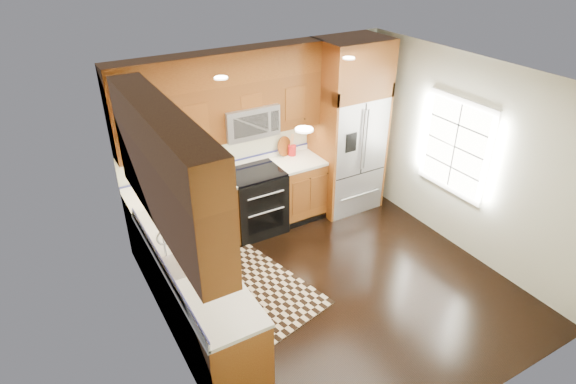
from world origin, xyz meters
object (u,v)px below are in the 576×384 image
range (256,201)px  refrigerator (348,128)px  knife_block (218,165)px  utensil_crock (292,148)px  rug (260,288)px

range → refrigerator: bearing=-1.4°
range → knife_block: knife_block is taller
utensil_crock → rug: bearing=-132.5°
range → knife_block: 0.77m
rug → knife_block: 1.77m
range → rug: bearing=-115.3°
refrigerator → knife_block: (-1.99, 0.24, -0.23)m
rug → utensil_crock: (1.30, 1.42, 1.05)m
rug → utensil_crock: 2.19m
range → utensil_crock: 0.96m
refrigerator → utensil_crock: (-0.81, 0.26, -0.25)m
range → utensil_crock: utensil_crock is taller
refrigerator → rug: (-2.12, -1.16, -1.30)m
range → refrigerator: refrigerator is taller
rug → knife_block: size_ratio=5.13×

